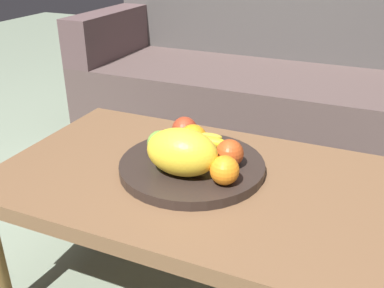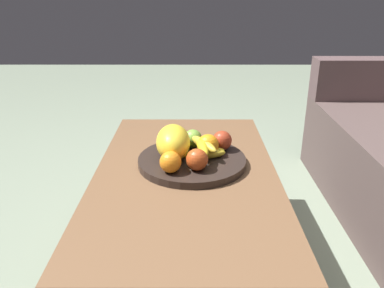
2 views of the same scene
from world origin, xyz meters
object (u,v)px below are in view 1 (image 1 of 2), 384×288
at_px(fruit_bowl, 192,166).
at_px(orange_front, 193,139).
at_px(coffee_table, 209,194).
at_px(banana_bunch, 199,145).
at_px(apple_left, 160,143).
at_px(orange_left, 225,170).
at_px(apple_front, 229,153).
at_px(apple_right, 185,129).
at_px(melon_large_front, 182,152).
at_px(couch, 264,86).

height_order(fruit_bowl, orange_front, orange_front).
distance_m(coffee_table, orange_front, 0.15).
xyz_separation_m(fruit_bowl, banana_bunch, (0.00, 0.04, 0.04)).
height_order(coffee_table, orange_front, orange_front).
relative_size(orange_front, apple_left, 1.13).
height_order(coffee_table, banana_bunch, banana_bunch).
bearing_deg(orange_left, apple_front, 101.34).
height_order(fruit_bowl, apple_right, apple_right).
bearing_deg(melon_large_front, banana_bunch, 89.91).
height_order(couch, melon_large_front, couch).
relative_size(coffee_table, orange_front, 14.21).
bearing_deg(coffee_table, apple_left, 170.94).
height_order(couch, orange_left, couch).
distance_m(coffee_table, orange_left, 0.13).
bearing_deg(melon_large_front, apple_left, 144.69).
xyz_separation_m(couch, apple_front, (0.18, -1.04, 0.16)).
distance_m(melon_large_front, apple_right, 0.19).
distance_m(couch, orange_front, 1.02).
xyz_separation_m(orange_left, banana_bunch, (-0.11, 0.11, -0.00)).
height_order(couch, banana_bunch, couch).
bearing_deg(coffee_table, fruit_bowl, 159.70).
bearing_deg(apple_front, banana_bunch, 165.86).
xyz_separation_m(orange_left, apple_left, (-0.20, 0.07, -0.00)).
relative_size(couch, banana_bunch, 9.93).
bearing_deg(apple_right, apple_left, -102.51).
relative_size(couch, fruit_bowl, 4.61).
bearing_deg(orange_front, coffee_table, -44.71).
bearing_deg(couch, coffee_table, -82.71).
relative_size(melon_large_front, apple_right, 2.50).
height_order(fruit_bowl, melon_large_front, melon_large_front).
bearing_deg(apple_right, orange_left, -44.24).
xyz_separation_m(melon_large_front, apple_front, (0.09, 0.08, -0.02)).
distance_m(melon_large_front, banana_bunch, 0.11).
distance_m(fruit_bowl, orange_front, 0.08).
bearing_deg(apple_front, fruit_bowl, -170.17).
bearing_deg(melon_large_front, orange_front, 101.12).
distance_m(couch, fruit_bowl, 1.07).
height_order(apple_front, apple_left, apple_front).
height_order(apple_front, banana_bunch, apple_front).
xyz_separation_m(fruit_bowl, apple_left, (-0.09, 0.00, 0.05)).
bearing_deg(coffee_table, couch, 97.29).
height_order(fruit_bowl, banana_bunch, banana_bunch).
height_order(apple_left, banana_bunch, apple_left).
xyz_separation_m(orange_front, banana_bunch, (0.02, -0.02, -0.01)).
xyz_separation_m(coffee_table, apple_right, (-0.12, 0.13, 0.11)).
relative_size(coffee_table, apple_left, 16.05).
bearing_deg(apple_left, melon_large_front, -35.31).
distance_m(couch, banana_bunch, 1.04).
bearing_deg(coffee_table, orange_left, -40.41).
relative_size(couch, orange_front, 22.61).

